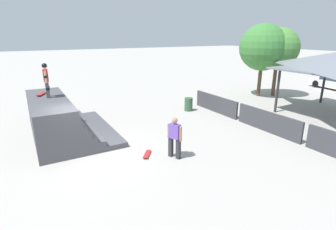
{
  "coord_description": "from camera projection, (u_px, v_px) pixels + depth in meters",
  "views": [
    {
      "loc": [
        10.21,
        -2.05,
        4.76
      ],
      "look_at": [
        -0.18,
        3.85,
        1.06
      ],
      "focal_mm": 28.0,
      "sensor_mm": 36.0,
      "label": 1
    }
  ],
  "objects": [
    {
      "name": "tree_far_back",
      "position": [
        278.0,
        48.0,
        20.15
      ],
      "size": [
        3.14,
        3.14,
        5.3
      ],
      "color": "brown",
      "rests_on": "ground"
    },
    {
      "name": "bystander_walking",
      "position": [
        175.0,
        136.0,
        10.3
      ],
      "size": [
        0.66,
        0.39,
        1.68
      ],
      "rotation": [
        0.0,
        0.0,
        3.57
      ],
      "color": "#2D2D33",
      "rests_on": "ground"
    },
    {
      "name": "skater_on_deck",
      "position": [
        46.0,
        78.0,
        12.01
      ],
      "size": [
        0.68,
        0.25,
        1.58
      ],
      "rotation": [
        0.0,
        0.0,
        -0.11
      ],
      "color": "#4C4C51",
      "rests_on": "quarter_pipe_ramp"
    },
    {
      "name": "quarter_pipe_ramp",
      "position": [
        59.0,
        121.0,
        12.43
      ],
      "size": [
        5.52,
        3.55,
        1.93
      ],
      "color": "#4C4C51",
      "rests_on": "ground"
    },
    {
      "name": "trash_bin",
      "position": [
        189.0,
        104.0,
        16.91
      ],
      "size": [
        0.52,
        0.52,
        0.85
      ],
      "primitive_type": "cylinder",
      "color": "#385B3D",
      "rests_on": "ground"
    },
    {
      "name": "barrier_fence",
      "position": [
        268.0,
        122.0,
        13.23
      ],
      "size": [
        12.02,
        0.12,
        1.05
      ],
      "color": "#3D3D42",
      "rests_on": "ground"
    },
    {
      "name": "skateboard_on_deck",
      "position": [
        41.0,
        94.0,
        12.67
      ],
      "size": [
        0.85,
        0.53,
        0.09
      ],
      "rotation": [
        0.0,
        0.0,
        -0.43
      ],
      "color": "blue",
      "rests_on": "quarter_pipe_ramp"
    },
    {
      "name": "skateboard_on_ground",
      "position": [
        147.0,
        154.0,
        10.7
      ],
      "size": [
        0.76,
        0.64,
        0.09
      ],
      "rotation": [
        0.0,
        0.0,
        5.64
      ],
      "color": "red",
      "rests_on": "ground"
    },
    {
      "name": "tree_beside_pavilion",
      "position": [
        263.0,
        47.0,
        20.01
      ],
      "size": [
        3.55,
        3.55,
        5.57
      ],
      "color": "brown",
      "rests_on": "ground"
    },
    {
      "name": "ground_plane",
      "position": [
        90.0,
        154.0,
        10.85
      ],
      "size": [
        160.0,
        160.0,
        0.0
      ],
      "primitive_type": "plane",
      "color": "#ADA8A0"
    },
    {
      "name": "parked_car_white",
      "position": [
        335.0,
        83.0,
        23.5
      ],
      "size": [
        4.41,
        2.17,
        1.27
      ],
      "rotation": [
        0.0,
        0.0,
        -0.13
      ],
      "color": "silver",
      "rests_on": "ground"
    }
  ]
}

